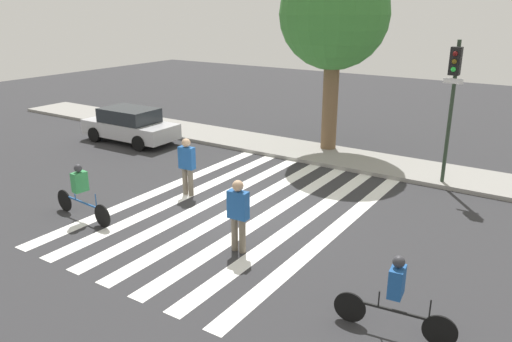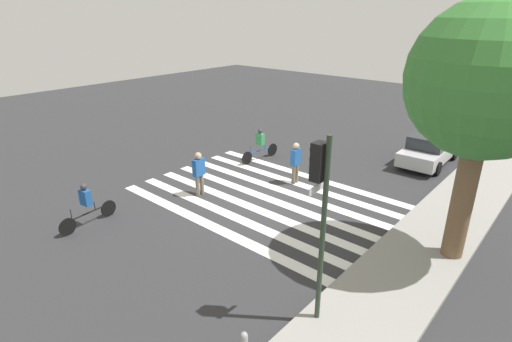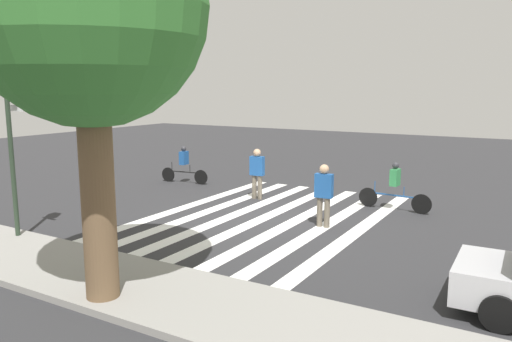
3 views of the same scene
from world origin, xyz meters
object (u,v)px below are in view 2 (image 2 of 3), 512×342
at_px(pedestrian_adult_blue_shirt, 199,171).
at_px(cyclist_near_curb, 260,143).
at_px(cyclist_mid_street, 86,203).
at_px(car_parked_silver_sedan, 430,149).
at_px(street_tree, 488,82).
at_px(pedestrian_adult_tall_backpack, 296,161).
at_px(traffic_light, 320,197).

xyz_separation_m(pedestrian_adult_blue_shirt, cyclist_near_curb, (-4.73, -0.82, -0.17)).
xyz_separation_m(cyclist_mid_street, car_parked_silver_sedan, (-13.95, 6.77, -0.11)).
xyz_separation_m(cyclist_near_curb, car_parked_silver_sedan, (-5.05, 6.52, -0.11)).
distance_m(cyclist_mid_street, car_parked_silver_sedan, 15.51).
relative_size(street_tree, pedestrian_adult_blue_shirt, 4.07).
relative_size(pedestrian_adult_blue_shirt, car_parked_silver_sedan, 0.42).
height_order(pedestrian_adult_tall_backpack, pedestrian_adult_blue_shirt, pedestrian_adult_tall_backpack).
distance_m(pedestrian_adult_blue_shirt, cyclist_near_curb, 4.80).
relative_size(pedestrian_adult_tall_backpack, cyclist_mid_street, 0.83).
distance_m(street_tree, car_parked_silver_sedan, 9.64).
height_order(street_tree, pedestrian_adult_tall_backpack, street_tree).
relative_size(traffic_light, cyclist_mid_street, 2.12).
relative_size(cyclist_near_curb, car_parked_silver_sedan, 0.56).
bearing_deg(cyclist_near_curb, pedestrian_adult_tall_backpack, 72.54).
relative_size(pedestrian_adult_blue_shirt, cyclist_mid_street, 0.83).
bearing_deg(street_tree, pedestrian_adult_tall_backpack, -102.46).
xyz_separation_m(traffic_light, cyclist_mid_street, (1.24, -8.43, -2.42)).
xyz_separation_m(traffic_light, street_tree, (-4.92, 1.74, 2.01)).
relative_size(street_tree, cyclist_mid_street, 3.36).
distance_m(traffic_light, cyclist_near_curb, 11.47).
xyz_separation_m(street_tree, pedestrian_adult_blue_shirt, (1.98, -9.10, -4.26)).
xyz_separation_m(street_tree, car_parked_silver_sedan, (-7.80, -3.40, -4.54)).
bearing_deg(traffic_light, car_parked_silver_sedan, -172.58).
bearing_deg(traffic_light, pedestrian_adult_tall_backpack, -141.34).
bearing_deg(cyclist_mid_street, car_parked_silver_sedan, 147.48).
height_order(pedestrian_adult_tall_backpack, cyclist_mid_street, pedestrian_adult_tall_backpack).
xyz_separation_m(traffic_light, pedestrian_adult_tall_backpack, (-6.44, -5.15, -2.25)).
height_order(traffic_light, cyclist_mid_street, traffic_light).
height_order(traffic_light, cyclist_near_curb, traffic_light).
relative_size(pedestrian_adult_tall_backpack, pedestrian_adult_blue_shirt, 1.00).
bearing_deg(car_parked_silver_sedan, pedestrian_adult_blue_shirt, -31.33).
relative_size(street_tree, car_parked_silver_sedan, 1.72).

